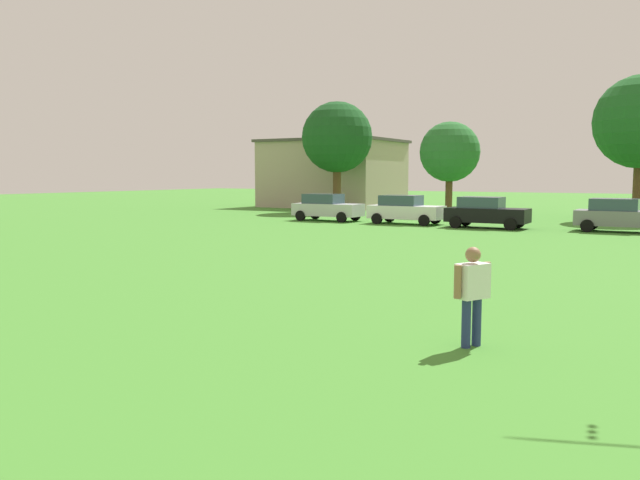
% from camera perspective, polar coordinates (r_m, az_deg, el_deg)
% --- Properties ---
extents(ground_plane, '(160.00, 160.00, 0.00)m').
position_cam_1_polar(ground_plane, '(29.73, 13.12, 0.14)').
color(ground_plane, '#42842D').
extents(adult_bystander, '(0.52, 0.73, 1.68)m').
position_cam_1_polar(adult_bystander, '(10.93, 13.40, -4.16)').
color(adult_bystander, navy).
rests_on(adult_bystander, ground).
extents(parked_car_silver_0, '(4.30, 2.02, 1.68)m').
position_cam_1_polar(parked_car_silver_0, '(40.09, 0.60, 2.95)').
color(parked_car_silver_0, silver).
rests_on(parked_car_silver_0, ground).
extents(parked_car_white_1, '(4.30, 2.02, 1.68)m').
position_cam_1_polar(parked_car_white_1, '(37.77, 7.57, 2.72)').
color(parked_car_white_1, white).
rests_on(parked_car_white_1, ground).
extents(parked_car_black_2, '(4.30, 2.02, 1.68)m').
position_cam_1_polar(parked_car_black_2, '(35.74, 14.53, 2.41)').
color(parked_car_black_2, black).
rests_on(parked_car_black_2, ground).
extents(parked_car_gray_3, '(4.30, 2.02, 1.68)m').
position_cam_1_polar(parked_car_gray_3, '(35.44, 25.11, 2.02)').
color(parked_car_gray_3, slate).
rests_on(parked_car_gray_3, ground).
extents(tree_far_left, '(5.44, 5.44, 8.47)m').
position_cam_1_polar(tree_far_left, '(49.85, 1.53, 9.10)').
color(tree_far_left, brown).
rests_on(tree_far_left, ground).
extents(tree_left, '(4.24, 4.24, 6.61)m').
position_cam_1_polar(tree_left, '(46.58, 11.47, 7.67)').
color(tree_left, brown).
rests_on(tree_left, ground).
extents(house_left, '(11.38, 9.19, 5.98)m').
position_cam_1_polar(house_left, '(58.09, 1.17, 5.95)').
color(house_left, tan).
rests_on(house_left, ground).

